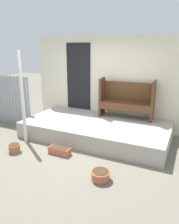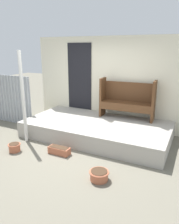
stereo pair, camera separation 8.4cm
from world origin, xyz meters
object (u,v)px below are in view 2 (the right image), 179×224
(planter_box_rect, at_px, (59,150))
(flower_pot_middle, at_px, (99,175))
(support_post, at_px, (23,98))
(bench, at_px, (127,98))
(flower_pot_left, at_px, (14,147))

(planter_box_rect, bearing_deg, flower_pot_middle, -23.19)
(support_post, distance_m, flower_pot_middle, 2.67)
(bench, height_order, planter_box_rect, bench)
(bench, bearing_deg, flower_pot_middle, -86.10)
(bench, xyz_separation_m, planter_box_rect, (-0.92, -1.98, -0.87))
(flower_pot_middle, height_order, planter_box_rect, flower_pot_middle)
(flower_pot_middle, bearing_deg, bench, 96.51)
(bench, distance_m, flower_pot_middle, 2.65)
(flower_pot_left, relative_size, planter_box_rect, 0.59)
(flower_pot_left, xyz_separation_m, planter_box_rect, (0.99, 0.35, -0.02))
(flower_pot_middle, bearing_deg, flower_pot_left, 175.69)
(bench, xyz_separation_m, flower_pot_middle, (0.28, -2.49, -0.86))
(flower_pot_middle, relative_size, planter_box_rect, 0.75)
(support_post, xyz_separation_m, bench, (2.07, 1.75, -0.16))
(flower_pot_middle, distance_m, planter_box_rect, 1.31)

